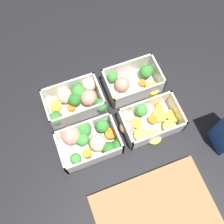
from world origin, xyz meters
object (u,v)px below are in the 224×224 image
at_px(container_near_left, 132,82).
at_px(container_far_right, 89,140).
at_px(container_far_left, 149,122).
at_px(container_near_right, 77,99).

height_order(container_near_left, container_far_right, same).
bearing_deg(container_far_left, container_near_right, -39.41).
distance_m(container_near_left, container_far_right, 0.21).
height_order(container_near_left, container_far_left, same).
height_order(container_near_right, container_far_left, same).
bearing_deg(container_far_right, container_near_left, -144.74).
relative_size(container_far_left, container_far_right, 1.12).
height_order(container_far_left, container_far_right, same).
height_order(container_near_right, container_far_right, same).
xyz_separation_m(container_near_left, container_far_left, (0.01, 0.13, -0.00)).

